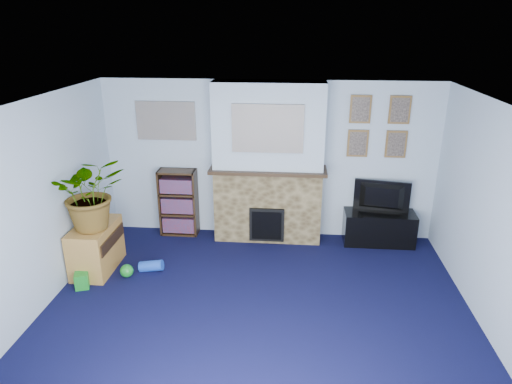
# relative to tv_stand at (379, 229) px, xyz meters

# --- Properties ---
(floor) EXTENTS (5.00, 4.50, 0.01)m
(floor) POSITION_rel_tv_stand_xyz_m (-1.69, -2.03, -0.22)
(floor) COLOR black
(floor) RESTS_ON ground
(ceiling) EXTENTS (5.00, 4.50, 0.01)m
(ceiling) POSITION_rel_tv_stand_xyz_m (-1.69, -2.03, 2.17)
(ceiling) COLOR white
(ceiling) RESTS_ON wall_back
(wall_back) EXTENTS (5.00, 0.04, 2.40)m
(wall_back) POSITION_rel_tv_stand_xyz_m (-1.69, 0.22, 0.97)
(wall_back) COLOR #AFC1D4
(wall_back) RESTS_ON ground
(wall_front) EXTENTS (5.00, 0.04, 2.40)m
(wall_front) POSITION_rel_tv_stand_xyz_m (-1.69, -4.28, 0.97)
(wall_front) COLOR #AFC1D4
(wall_front) RESTS_ON ground
(wall_left) EXTENTS (0.04, 4.50, 2.40)m
(wall_left) POSITION_rel_tv_stand_xyz_m (-4.19, -2.03, 0.97)
(wall_left) COLOR #AFC1D4
(wall_left) RESTS_ON ground
(wall_right) EXTENTS (0.04, 4.50, 2.40)m
(wall_right) POSITION_rel_tv_stand_xyz_m (0.81, -2.03, 0.97)
(wall_right) COLOR #AFC1D4
(wall_right) RESTS_ON ground
(chimney_breast) EXTENTS (1.72, 0.50, 2.40)m
(chimney_breast) POSITION_rel_tv_stand_xyz_m (-1.69, 0.02, 0.96)
(chimney_breast) COLOR brown
(chimney_breast) RESTS_ON ground
(collage_main) EXTENTS (1.00, 0.03, 0.68)m
(collage_main) POSITION_rel_tv_stand_xyz_m (-1.69, -0.19, 1.56)
(collage_main) COLOR gray
(collage_main) RESTS_ON chimney_breast
(collage_left) EXTENTS (0.90, 0.03, 0.58)m
(collage_left) POSITION_rel_tv_stand_xyz_m (-3.24, 0.21, 1.55)
(collage_left) COLOR gray
(collage_left) RESTS_ON wall_back
(portrait_tl) EXTENTS (0.30, 0.03, 0.40)m
(portrait_tl) POSITION_rel_tv_stand_xyz_m (-0.39, 0.20, 1.77)
(portrait_tl) COLOR brown
(portrait_tl) RESTS_ON wall_back
(portrait_tr) EXTENTS (0.30, 0.03, 0.40)m
(portrait_tr) POSITION_rel_tv_stand_xyz_m (0.16, 0.20, 1.77)
(portrait_tr) COLOR brown
(portrait_tr) RESTS_ON wall_back
(portrait_bl) EXTENTS (0.30, 0.03, 0.40)m
(portrait_bl) POSITION_rel_tv_stand_xyz_m (-0.39, 0.20, 1.27)
(portrait_bl) COLOR brown
(portrait_bl) RESTS_ON wall_back
(portrait_br) EXTENTS (0.30, 0.03, 0.40)m
(portrait_br) POSITION_rel_tv_stand_xyz_m (0.16, 0.20, 1.27)
(portrait_br) COLOR brown
(portrait_br) RESTS_ON wall_back
(tv_stand) EXTENTS (1.04, 0.44, 0.49)m
(tv_stand) POSITION_rel_tv_stand_xyz_m (0.00, 0.00, 0.00)
(tv_stand) COLOR black
(tv_stand) RESTS_ON ground
(television) EXTENTS (0.82, 0.25, 0.47)m
(television) POSITION_rel_tv_stand_xyz_m (0.00, 0.02, 0.50)
(television) COLOR black
(television) RESTS_ON tv_stand
(bookshelf) EXTENTS (0.58, 0.28, 1.05)m
(bookshelf) POSITION_rel_tv_stand_xyz_m (-3.09, 0.08, 0.28)
(bookshelf) COLOR #301F11
(bookshelf) RESTS_ON ground
(sideboard) EXTENTS (0.46, 0.83, 0.65)m
(sideboard) POSITION_rel_tv_stand_xyz_m (-3.93, -1.13, 0.12)
(sideboard) COLOR #B47F39
(sideboard) RESTS_ON ground
(potted_plant) EXTENTS (1.13, 1.09, 0.97)m
(potted_plant) POSITION_rel_tv_stand_xyz_m (-3.88, -1.18, 0.91)
(potted_plant) COLOR #26661E
(potted_plant) RESTS_ON sideboard
(mantel_clock) EXTENTS (0.11, 0.07, 0.15)m
(mantel_clock) POSITION_rel_tv_stand_xyz_m (-1.73, -0.03, 1.00)
(mantel_clock) COLOR gold
(mantel_clock) RESTS_ON chimney_breast
(mantel_candle) EXTENTS (0.05, 0.05, 0.16)m
(mantel_candle) POSITION_rel_tv_stand_xyz_m (-1.35, -0.03, 1.01)
(mantel_candle) COLOR #B2BFC6
(mantel_candle) RESTS_ON chimney_breast
(mantel_teddy) EXTENTS (0.12, 0.12, 0.12)m
(mantel_teddy) POSITION_rel_tv_stand_xyz_m (-2.16, -0.03, 0.99)
(mantel_teddy) COLOR gray
(mantel_teddy) RESTS_ON chimney_breast
(mantel_can) EXTENTS (0.07, 0.07, 0.13)m
(mantel_can) POSITION_rel_tv_stand_xyz_m (-0.96, -0.03, 0.99)
(mantel_can) COLOR #198C26
(mantel_can) RESTS_ON chimney_breast
(green_crate) EXTENTS (0.35, 0.29, 0.26)m
(green_crate) POSITION_rel_tv_stand_xyz_m (-3.99, -1.03, -0.08)
(green_crate) COLOR #198C26
(green_crate) RESTS_ON ground
(toy_ball) EXTENTS (0.17, 0.17, 0.17)m
(toy_ball) POSITION_rel_tv_stand_xyz_m (-3.47, -1.31, -0.13)
(toy_ball) COLOR #198C26
(toy_ball) RESTS_ON ground
(toy_block) EXTENTS (0.21, 0.21, 0.20)m
(toy_block) POSITION_rel_tv_stand_xyz_m (-3.94, -1.61, -0.11)
(toy_block) COLOR #198C26
(toy_block) RESTS_ON ground
(toy_tube) EXTENTS (0.33, 0.15, 0.19)m
(toy_tube) POSITION_rel_tv_stand_xyz_m (-3.19, -1.12, -0.15)
(toy_tube) COLOR blue
(toy_tube) RESTS_ON ground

